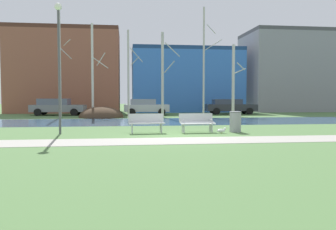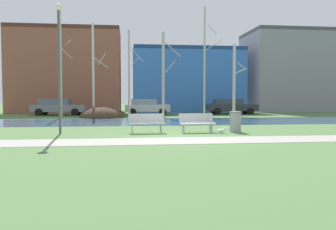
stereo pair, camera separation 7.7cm
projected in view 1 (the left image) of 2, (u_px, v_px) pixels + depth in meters
name	position (u px, v px, depth m)	size (l,w,h in m)	color
ground_plane	(155.00, 120.00, 24.06)	(120.00, 120.00, 0.00)	#4C703D
paved_path_strip	(182.00, 141.00, 12.54)	(60.00, 1.97, 0.01)	#9E998E
river_band	(157.00, 121.00, 22.57)	(80.00, 6.85, 0.01)	#33516B
soil_mound	(101.00, 117.00, 27.03)	(3.54, 3.43, 1.73)	#423021
bench_left	(146.00, 123.00, 15.22)	(1.63, 0.66, 0.87)	#B2B5B7
bench_right	(197.00, 122.00, 15.51)	(1.63, 0.66, 0.87)	#B2B5B7
trash_bin	(235.00, 121.00, 15.68)	(0.55, 0.55, 0.96)	gray
seagull	(222.00, 130.00, 15.09)	(0.46, 0.17, 0.27)	white
streetlamp	(59.00, 48.00, 14.72)	(0.32, 0.32, 5.70)	#4C4C51
birch_far_left	(60.00, 61.00, 27.40)	(1.05, 1.86, 9.04)	beige
birch_left	(93.00, 70.00, 27.42)	(1.38, 2.30, 7.59)	beige
birch_center_left	(129.00, 73.00, 27.07)	(1.25, 2.03, 6.99)	#BCB7A8
birch_center	(163.00, 74.00, 27.14)	(1.52, 2.36, 6.82)	#BCB7A8
birch_center_right	(204.00, 61.00, 28.15)	(1.57, 2.46, 9.09)	#BCB7A8
birch_right	(234.00, 80.00, 29.11)	(1.20, 2.06, 6.13)	beige
parked_van_nearest_grey	(57.00, 107.00, 30.24)	(4.82, 2.20, 1.50)	slate
parked_sedan_second_silver	(146.00, 107.00, 30.80)	(4.14, 2.31, 1.45)	#B2B5BC
parked_hatch_third_dark	(230.00, 106.00, 32.43)	(4.85, 2.31, 1.44)	#282B30
building_brick_low	(66.00, 71.00, 36.41)	(11.31, 6.24, 8.83)	brown
building_blue_store	(186.00, 81.00, 38.61)	(12.09, 6.57, 7.05)	#3870C6
building_grey_warehouse	(318.00, 72.00, 39.90)	(17.31, 6.82, 9.16)	gray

